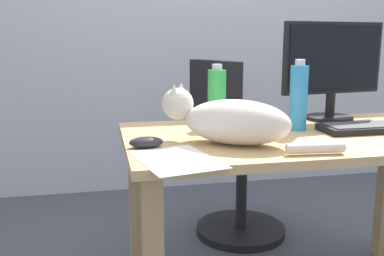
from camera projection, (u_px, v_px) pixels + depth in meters
back_wall at (205, 1)px, 3.02m from camera, size 6.00×0.04×2.60m
desk at (300, 161)px, 1.66m from camera, size 1.31×0.71×0.70m
office_chair at (235, 162)px, 2.32m from camera, size 0.51×0.49×0.95m
monitor at (333, 67)px, 1.88m from camera, size 0.48×0.20×0.41m
keyboard at (377, 127)px, 1.69m from camera, size 0.44×0.15×0.03m
cat at (230, 120)px, 1.47m from camera, size 0.52×0.38×0.20m
computer_mouse at (146, 142)px, 1.42m from camera, size 0.11×0.06×0.04m
paper_sheet at (176, 159)px, 1.29m from camera, size 0.27×0.33×0.00m
water_bottle at (217, 97)px, 1.78m from camera, size 0.07×0.07×0.25m
spray_bottle at (299, 97)px, 1.68m from camera, size 0.07×0.07×0.27m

